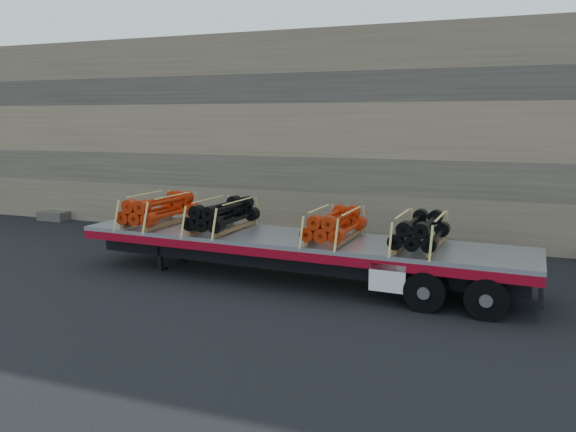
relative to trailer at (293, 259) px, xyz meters
name	(u,v)px	position (x,y,z in m)	size (l,w,h in m)	color
ground	(327,283)	(0.87, 0.07, -0.58)	(120.00, 120.00, 0.00)	black
rock_wall	(382,136)	(0.87, 6.57, 2.92)	(44.00, 3.00, 7.00)	#7A6B54
trailer	(293,259)	(0.00, 0.00, 0.00)	(11.59, 2.23, 1.16)	#B7BABF
bundle_front	(160,210)	(-4.06, 0.23, 0.98)	(1.14, 2.28, 0.81)	#B82709
bundle_midfront	(223,216)	(-2.03, 0.11, 0.97)	(1.09, 2.18, 0.77)	black
bundle_midrear	(335,225)	(1.09, -0.06, 0.94)	(1.02, 2.04, 0.72)	#B82709
bundle_rear	(421,232)	(3.15, -0.18, 0.95)	(1.04, 2.08, 0.74)	black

